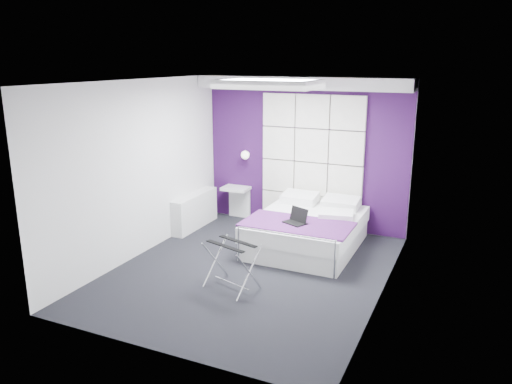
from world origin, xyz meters
TOP-DOWN VIEW (x-y plane):
  - floor at (0.00, 0.00)m, footprint 4.40×4.40m
  - ceiling at (0.00, 0.00)m, footprint 4.40×4.40m
  - wall_back at (0.00, 2.20)m, footprint 3.60×0.00m
  - wall_left at (-1.80, 0.00)m, footprint 0.00×4.40m
  - wall_right at (1.80, 0.00)m, footprint 0.00×4.40m
  - accent_wall at (0.00, 2.19)m, footprint 3.58×0.02m
  - soffit at (0.00, 1.95)m, footprint 3.58×0.50m
  - headboard at (0.15, 2.14)m, footprint 1.80×0.08m
  - skylight at (0.00, 0.60)m, footprint 1.36×0.86m
  - wall_lamp at (-1.05, 2.06)m, footprint 0.15×0.15m
  - radiator at (-1.69, 1.30)m, footprint 0.22×1.20m
  - bed at (0.42, 1.18)m, footprint 1.60×1.92m
  - nightstand at (-1.24, 2.02)m, footprint 0.48×0.37m
  - luggage_rack at (0.01, -0.59)m, footprint 0.62×0.46m
  - laptop at (0.39, 0.73)m, footprint 0.32×0.23m

SIDE VIEW (x-z plane):
  - floor at x=0.00m, z-range 0.00..0.00m
  - bed at x=0.42m, z-range -0.05..0.62m
  - radiator at x=-1.69m, z-range 0.00..0.60m
  - luggage_rack at x=0.01m, z-range 0.00..0.62m
  - nightstand at x=-1.24m, z-range 0.56..0.61m
  - laptop at x=0.39m, z-range 0.48..0.71m
  - headboard at x=0.15m, z-range 0.02..2.32m
  - wall_lamp at x=-1.05m, z-range 1.15..1.29m
  - wall_left at x=-1.80m, z-range -0.90..3.50m
  - wall_right at x=1.80m, z-range -0.90..3.50m
  - accent_wall at x=0.00m, z-range 0.01..2.59m
  - wall_back at x=0.00m, z-range -0.50..3.10m
  - soffit at x=0.00m, z-range 2.40..2.60m
  - skylight at x=0.00m, z-range 2.49..2.61m
  - ceiling at x=0.00m, z-range 2.60..2.60m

